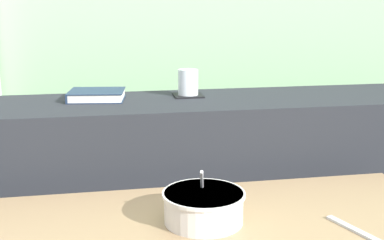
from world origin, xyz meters
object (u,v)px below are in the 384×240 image
Objects in this scene: coaster_square at (189,95)px; juice_glass at (189,83)px; soup_bowl at (203,207)px; fork_utensil at (355,230)px; closed_book at (96,95)px.

juice_glass is at bearing 0.00° from coaster_square.
soup_bowl is at bearing -96.97° from coaster_square.
coaster_square is 0.59× the size of fork_utensil.
coaster_square reaches higher than soup_bowl.
coaster_square is at bearing 180.00° from juice_glass.
coaster_square reaches higher than fork_utensil.
soup_bowl is (-0.07, -0.61, -0.20)m from juice_glass.
juice_glass reaches higher than coaster_square.
closed_book is (-0.32, -0.01, 0.01)m from coaster_square.
fork_utensil is at bearing -70.58° from juice_glass.
juice_glass reaches higher than fork_utensil.
coaster_square is 1.12× the size of juice_glass.
closed_book reaches higher than fork_utensil.
closed_book is at bearing -178.49° from coaster_square.
coaster_square is 0.32m from closed_book.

